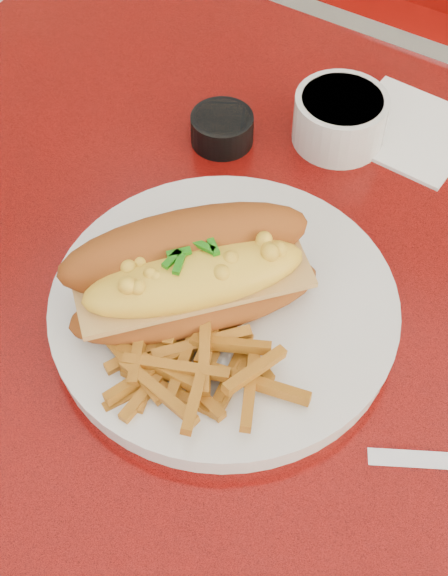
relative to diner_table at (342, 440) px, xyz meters
The scene contains 8 objects.
diner_table is the anchor object (origin of this frame).
dinner_plate 0.21m from the diner_table, 164.17° to the right, with size 0.37×0.37×0.02m.
mac_hoagie 0.26m from the diner_table, 161.16° to the right, with size 0.21×0.22×0.09m.
fries_pile 0.24m from the diner_table, 133.35° to the right, with size 0.11×0.10×0.03m, color #C37B21, non-canonical shape.
fork 0.19m from the diner_table, behind, with size 0.05×0.14×0.00m.
gravy_ramekin 0.32m from the diner_table, 122.59° to the left, with size 0.12×0.12×0.05m.
sauce_cup_left 0.33m from the diner_table, 147.34° to the left, with size 0.07×0.07×0.03m.
paper_napkin 0.32m from the diner_table, 106.76° to the left, with size 0.12×0.12×0.00m, color white.
Camera 1 is at (0.09, -0.36, 1.32)m, focal length 50.00 mm.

